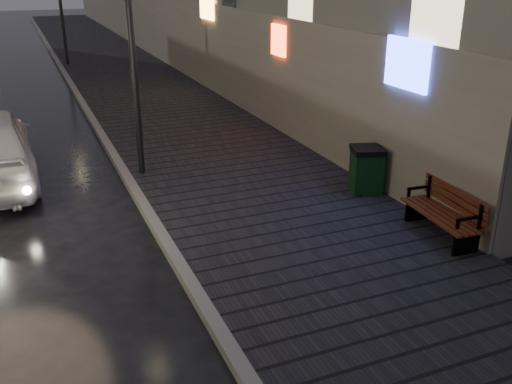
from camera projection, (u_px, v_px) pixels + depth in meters
ground at (99, 357)px, 6.98m from camera, size 120.00×120.00×0.00m
sidewalk at (116, 66)px, 26.32m from camera, size 4.60×58.00×0.15m
curb at (62, 70)px, 25.46m from camera, size 0.20×58.00×0.15m
lamp_near at (130, 17)px, 11.48m from camera, size 0.36×0.36×5.28m
bench at (445, 212)px, 9.62m from camera, size 0.71×1.71×0.85m
trash_bin at (366, 169)px, 11.47m from camera, size 0.78×0.78×0.95m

